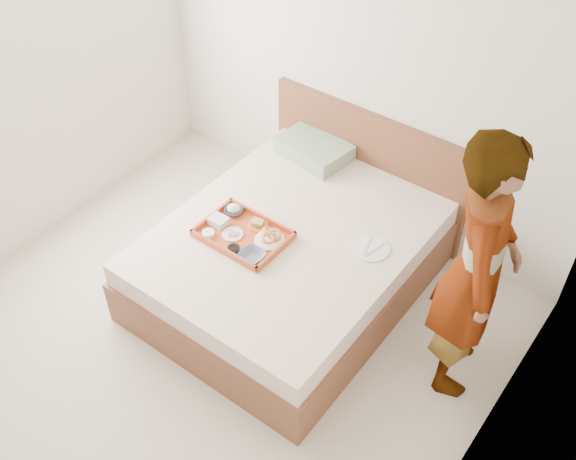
# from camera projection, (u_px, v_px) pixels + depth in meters

# --- Properties ---
(ground) EXTENTS (3.50, 4.00, 0.01)m
(ground) POSITION_uv_depth(u_px,v_px,m) (181.00, 366.00, 4.42)
(ground) COLOR beige
(ground) RESTS_ON ground
(wall_back) EXTENTS (3.50, 0.01, 2.60)m
(wall_back) POSITION_uv_depth(u_px,v_px,m) (361.00, 62.00, 4.70)
(wall_back) COLOR silver
(wall_back) RESTS_ON ground
(wall_right) EXTENTS (0.01, 4.00, 2.60)m
(wall_right) POSITION_uv_depth(u_px,v_px,m) (461.00, 392.00, 2.77)
(wall_right) COLOR silver
(wall_right) RESTS_ON ground
(bed) EXTENTS (1.65, 2.00, 0.53)m
(bed) POSITION_uv_depth(u_px,v_px,m) (291.00, 259.00, 4.76)
(bed) COLOR brown
(bed) RESTS_ON ground
(headboard) EXTENTS (1.65, 0.06, 0.95)m
(headboard) POSITION_uv_depth(u_px,v_px,m) (367.00, 167.00, 5.18)
(headboard) COLOR brown
(headboard) RESTS_ON ground
(pillow) EXTENTS (0.57, 0.43, 0.13)m
(pillow) POSITION_uv_depth(u_px,v_px,m) (314.00, 149.00, 5.16)
(pillow) COLOR #9DB099
(pillow) RESTS_ON bed
(tray) EXTENTS (0.58, 0.42, 0.05)m
(tray) POSITION_uv_depth(u_px,v_px,m) (243.00, 234.00, 4.53)
(tray) COLOR #B0451B
(tray) RESTS_ON bed
(prawn_plate) EXTENTS (0.20, 0.20, 0.01)m
(prawn_plate) POSITION_uv_depth(u_px,v_px,m) (270.00, 240.00, 4.49)
(prawn_plate) COLOR white
(prawn_plate) RESTS_ON tray
(navy_bowl_big) EXTENTS (0.16, 0.16, 0.04)m
(navy_bowl_big) POSITION_uv_depth(u_px,v_px,m) (252.00, 256.00, 4.36)
(navy_bowl_big) COLOR #1B2B4C
(navy_bowl_big) RESTS_ON tray
(sauce_dish) EXTENTS (0.08, 0.08, 0.03)m
(sauce_dish) POSITION_uv_depth(u_px,v_px,m) (234.00, 249.00, 4.41)
(sauce_dish) COLOR black
(sauce_dish) RESTS_ON tray
(meat_plate) EXTENTS (0.14, 0.14, 0.01)m
(meat_plate) POSITION_uv_depth(u_px,v_px,m) (233.00, 234.00, 4.53)
(meat_plate) COLOR white
(meat_plate) RESTS_ON tray
(bread_plate) EXTENTS (0.14, 0.14, 0.01)m
(bread_plate) POSITION_uv_depth(u_px,v_px,m) (258.00, 225.00, 4.60)
(bread_plate) COLOR orange
(bread_plate) RESTS_ON tray
(salad_bowl) EXTENTS (0.13, 0.13, 0.04)m
(salad_bowl) POSITION_uv_depth(u_px,v_px,m) (234.00, 211.00, 4.68)
(salad_bowl) COLOR #1B2B4C
(salad_bowl) RESTS_ON tray
(plastic_tub) EXTENTS (0.12, 0.10, 0.05)m
(plastic_tub) POSITION_uv_depth(u_px,v_px,m) (218.00, 221.00, 4.60)
(plastic_tub) COLOR silver
(plastic_tub) RESTS_ON tray
(cheese_round) EXTENTS (0.08, 0.08, 0.03)m
(cheese_round) POSITION_uv_depth(u_px,v_px,m) (208.00, 234.00, 4.52)
(cheese_round) COLOR white
(cheese_round) RESTS_ON tray
(dinner_plate) EXTENTS (0.25, 0.25, 0.01)m
(dinner_plate) POSITION_uv_depth(u_px,v_px,m) (371.00, 248.00, 4.45)
(dinner_plate) COLOR white
(dinner_plate) RESTS_ON bed
(person) EXTENTS (0.64, 0.78, 1.82)m
(person) POSITION_uv_depth(u_px,v_px,m) (477.00, 269.00, 3.80)
(person) COLOR silver
(person) RESTS_ON ground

